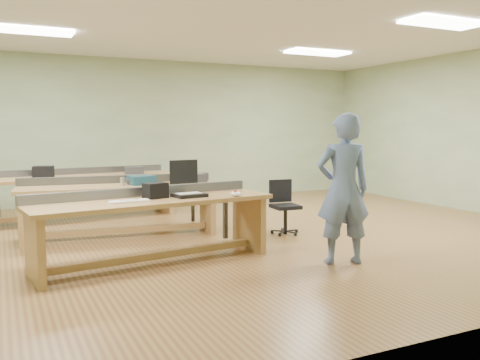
# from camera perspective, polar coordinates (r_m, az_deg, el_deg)

# --- Properties ---
(floor) EXTENTS (10.00, 10.00, 0.00)m
(floor) POSITION_cam_1_polar(r_m,az_deg,el_deg) (7.46, -1.19, -6.22)
(floor) COLOR olive
(floor) RESTS_ON ground
(ceiling) EXTENTS (10.00, 10.00, 0.00)m
(ceiling) POSITION_cam_1_polar(r_m,az_deg,el_deg) (7.44, -1.24, 17.02)
(ceiling) COLOR silver
(ceiling) RESTS_ON wall_back
(wall_back) EXTENTS (10.00, 0.04, 3.00)m
(wall_back) POSITION_cam_1_polar(r_m,az_deg,el_deg) (11.07, -9.80, 5.45)
(wall_back) COLOR #A3B78A
(wall_back) RESTS_ON floor
(wall_front) EXTENTS (10.00, 0.04, 3.00)m
(wall_front) POSITION_cam_1_polar(r_m,az_deg,el_deg) (4.00, 23.11, 4.54)
(wall_front) COLOR #A3B78A
(wall_front) RESTS_ON floor
(wall_right) EXTENTS (0.04, 8.00, 3.00)m
(wall_right) POSITION_cam_1_polar(r_m,az_deg,el_deg) (10.40, 24.88, 4.98)
(wall_right) COLOR #A3B78A
(wall_right) RESTS_ON floor
(fluor_panels) EXTENTS (6.20, 3.50, 0.03)m
(fluor_panels) POSITION_cam_1_polar(r_m,az_deg,el_deg) (7.43, -1.24, 16.79)
(fluor_panels) COLOR white
(fluor_panels) RESTS_ON ceiling
(workbench_front) EXTENTS (2.89, 1.12, 0.86)m
(workbench_front) POSITION_cam_1_polar(r_m,az_deg,el_deg) (5.93, -9.73, -3.99)
(workbench_front) COLOR #AE8249
(workbench_front) RESTS_ON floor
(workbench_mid) EXTENTS (2.85, 1.05, 0.86)m
(workbench_mid) POSITION_cam_1_polar(r_m,az_deg,el_deg) (7.49, -13.33, -2.02)
(workbench_mid) COLOR #AE8249
(workbench_mid) RESTS_ON floor
(workbench_back) EXTENTS (3.20, 1.19, 0.86)m
(workbench_back) POSITION_cam_1_polar(r_m,az_deg,el_deg) (9.14, -17.12, -0.68)
(workbench_back) COLOR #AE8249
(workbench_back) RESTS_ON floor
(person) EXTENTS (0.73, 0.58, 1.73)m
(person) POSITION_cam_1_polar(r_m,az_deg,el_deg) (5.92, 11.51, -0.99)
(person) COLOR slate
(person) RESTS_ON floor
(laptop_base) EXTENTS (0.39, 0.33, 0.04)m
(laptop_base) POSITION_cam_1_polar(r_m,az_deg,el_deg) (6.03, -5.73, -1.70)
(laptop_base) COLOR black
(laptop_base) RESTS_ON workbench_front
(laptop_screen) EXTENTS (0.36, 0.06, 0.29)m
(laptop_screen) POSITION_cam_1_polar(r_m,az_deg,el_deg) (6.13, -6.34, 0.92)
(laptop_screen) COLOR black
(laptop_screen) RESTS_ON laptop_base
(keyboard) EXTENTS (0.44, 0.17, 0.03)m
(keyboard) POSITION_cam_1_polar(r_m,az_deg,el_deg) (5.67, -12.35, -2.37)
(keyboard) COLOR silver
(keyboard) RESTS_ON workbench_front
(trackball_mouse) EXTENTS (0.12, 0.14, 0.06)m
(trackball_mouse) POSITION_cam_1_polar(r_m,az_deg,el_deg) (6.06, -0.48, -1.55)
(trackball_mouse) COLOR white
(trackball_mouse) RESTS_ON workbench_front
(camera_bag) EXTENTS (0.30, 0.24, 0.18)m
(camera_bag) POSITION_cam_1_polar(r_m,az_deg,el_deg) (5.95, -9.46, -1.18)
(camera_bag) COLOR black
(camera_bag) RESTS_ON workbench_front
(task_chair) EXTENTS (0.46, 0.46, 0.79)m
(task_chair) POSITION_cam_1_polar(r_m,az_deg,el_deg) (7.56, 4.99, -3.84)
(task_chair) COLOR black
(task_chair) RESTS_ON floor
(parts_bin_teal) EXTENTS (0.39, 0.31, 0.13)m
(parts_bin_teal) POSITION_cam_1_polar(r_m,az_deg,el_deg) (7.47, -10.98, 0.00)
(parts_bin_teal) COLOR #163B49
(parts_bin_teal) RESTS_ON workbench_mid
(parts_bin_grey) EXTENTS (0.46, 0.32, 0.12)m
(parts_bin_grey) POSITION_cam_1_polar(r_m,az_deg,el_deg) (7.71, -5.53, 0.22)
(parts_bin_grey) COLOR #323234
(parts_bin_grey) RESTS_ON workbench_mid
(mug) EXTENTS (0.15, 0.15, 0.10)m
(mug) POSITION_cam_1_polar(r_m,az_deg,el_deg) (7.48, -12.28, -0.13)
(mug) COLOR #323234
(mug) RESTS_ON workbench_mid
(drinks_can) EXTENTS (0.08, 0.08, 0.12)m
(drinks_can) POSITION_cam_1_polar(r_m,az_deg,el_deg) (7.33, -13.06, -0.17)
(drinks_can) COLOR silver
(drinks_can) RESTS_ON workbench_mid
(storage_box_back) EXTENTS (0.36, 0.29, 0.18)m
(storage_box_back) POSITION_cam_1_polar(r_m,az_deg,el_deg) (8.99, -21.21, 0.87)
(storage_box_back) COLOR black
(storage_box_back) RESTS_ON workbench_back
(tray_back) EXTENTS (0.34, 0.27, 0.13)m
(tray_back) POSITION_cam_1_polar(r_m,az_deg,el_deg) (9.20, -11.79, 1.06)
(tray_back) COLOR #323234
(tray_back) RESTS_ON workbench_back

